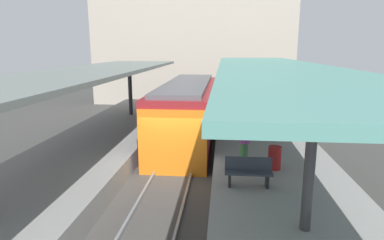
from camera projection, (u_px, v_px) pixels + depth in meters
The scene contains 14 objects.
ground_plane at pixel (173, 180), 12.79m from camera, with size 80.00×80.00×0.00m, color #383835.
platform_left at pixel (78, 165), 13.04m from camera, with size 4.40×28.00×1.00m, color gray.
platform_right at pixel (273, 171), 12.33m from camera, with size 4.40×28.00×1.00m, color gray.
track_ballast at pixel (173, 178), 12.77m from camera, with size 3.20×28.00×0.20m, color #423F3D.
rail_near_side at pixel (155, 173), 12.80m from camera, with size 0.08×28.00×0.14m, color slate.
rail_far_side at pixel (191, 174), 12.67m from camera, with size 0.08×28.00×0.14m, color slate.
commuter_train at pixel (188, 111), 17.63m from camera, with size 2.78×10.85×3.10m.
canopy_left at pixel (87, 73), 13.65m from camera, with size 4.18×21.00×3.15m.
canopy_right at pixel (272, 68), 12.89m from camera, with size 4.18×21.00×3.40m.
platform_bench at pixel (248, 171), 9.74m from camera, with size 1.40×0.41×0.86m.
platform_sign at pixel (294, 99), 16.09m from camera, with size 0.90×0.08×2.21m.
litter_bin at pixel (275, 158), 11.11m from camera, with size 0.44×0.44×0.80m, color maroon.
passenger_near_bench at pixel (244, 142), 11.30m from camera, with size 0.36×0.36×1.66m.
station_building_backdrop at pixel (194, 44), 31.17m from camera, with size 18.00×6.00×11.00m, color #A89E8E.
Camera 1 is at (1.89, -11.87, 5.02)m, focal length 30.67 mm.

